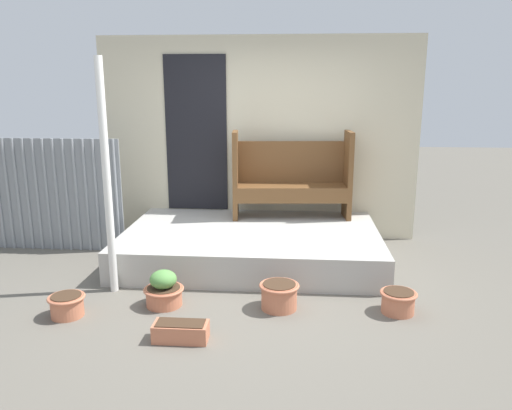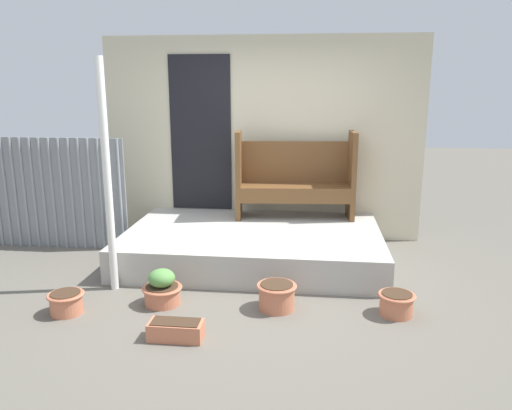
# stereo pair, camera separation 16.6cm
# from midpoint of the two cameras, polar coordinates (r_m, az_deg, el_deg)

# --- Properties ---
(ground_plane) EXTENTS (24.00, 24.00, 0.00)m
(ground_plane) POSITION_cam_midpoint_polar(r_m,az_deg,el_deg) (5.01, 0.24, -9.90)
(ground_plane) COLOR #666056
(porch_slab) EXTENTS (2.91, 1.88, 0.36)m
(porch_slab) POSITION_cam_midpoint_polar(r_m,az_deg,el_deg) (5.83, 0.51, -4.58)
(porch_slab) COLOR #B2AFA8
(porch_slab) RESTS_ON ground_plane
(house_wall) EXTENTS (4.11, 0.08, 2.60)m
(house_wall) POSITION_cam_midpoint_polar(r_m,az_deg,el_deg) (6.53, 1.08, 7.53)
(house_wall) COLOR beige
(house_wall) RESTS_ON ground_plane
(fence_corrugated) EXTENTS (2.34, 0.05, 1.38)m
(fence_corrugated) POSITION_cam_midpoint_polar(r_m,az_deg,el_deg) (6.73, -23.35, 1.27)
(fence_corrugated) COLOR gray
(fence_corrugated) RESTS_ON ground_plane
(support_post) EXTENTS (0.08, 0.08, 2.25)m
(support_post) POSITION_cam_midpoint_polar(r_m,az_deg,el_deg) (4.95, -15.72, 2.93)
(support_post) COLOR white
(support_post) RESTS_ON ground_plane
(bench) EXTENTS (1.49, 0.52, 1.08)m
(bench) POSITION_cam_midpoint_polar(r_m,az_deg,el_deg) (6.26, 5.22, 3.40)
(bench) COLOR brown
(bench) RESTS_ON porch_slab
(flower_pot_left) EXTENTS (0.32, 0.32, 0.20)m
(flower_pot_left) POSITION_cam_midpoint_polar(r_m,az_deg,el_deg) (4.82, -19.94, -10.37)
(flower_pot_left) COLOR #C67251
(flower_pot_left) RESTS_ON ground_plane
(flower_pot_middle) EXTENTS (0.37, 0.37, 0.34)m
(flower_pot_middle) POSITION_cam_midpoint_polar(r_m,az_deg,el_deg) (4.77, -9.69, -9.44)
(flower_pot_middle) COLOR #C67251
(flower_pot_middle) RESTS_ON ground_plane
(flower_pot_right) EXTENTS (0.37, 0.37, 0.24)m
(flower_pot_right) POSITION_cam_midpoint_polar(r_m,az_deg,el_deg) (4.62, 3.42, -10.26)
(flower_pot_right) COLOR #C67251
(flower_pot_right) RESTS_ON ground_plane
(flower_pot_far_right) EXTENTS (0.33, 0.33, 0.21)m
(flower_pot_far_right) POSITION_cam_midpoint_polar(r_m,az_deg,el_deg) (4.70, 16.75, -10.67)
(flower_pot_far_right) COLOR #C67251
(flower_pot_far_right) RESTS_ON ground_plane
(planter_box_rect) EXTENTS (0.44, 0.20, 0.15)m
(planter_box_rect) POSITION_cam_midpoint_polar(r_m,az_deg,el_deg) (4.18, -7.98, -13.98)
(planter_box_rect) COLOR #C67251
(planter_box_rect) RESTS_ON ground_plane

